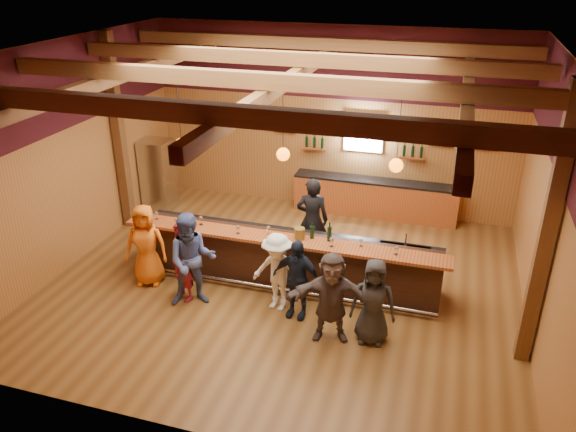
{
  "coord_description": "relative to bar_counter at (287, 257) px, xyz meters",
  "views": [
    {
      "loc": [
        2.84,
        -9.08,
        5.95
      ],
      "look_at": [
        0.0,
        0.3,
        1.35
      ],
      "focal_mm": 35.0,
      "sensor_mm": 36.0,
      "label": 1
    }
  ],
  "objects": [
    {
      "name": "pendant_lights",
      "position": [
        -0.02,
        -0.15,
        2.19
      ],
      "size": [
        4.24,
        0.24,
        1.37
      ],
      "color": "black",
      "rests_on": "room"
    },
    {
      "name": "customer_white",
      "position": [
        0.12,
        -0.98,
        0.24
      ],
      "size": [
        1.08,
        0.77,
        1.52
      ],
      "primitive_type": "imported",
      "rotation": [
        0.0,
        0.0,
        -0.23
      ],
      "color": "white",
      "rests_on": "ground"
    },
    {
      "name": "bottle_b",
      "position": [
        0.88,
        -0.17,
        0.73
      ],
      "size": [
        0.08,
        0.08,
        0.37
      ],
      "color": "black",
      "rests_on": "bar_counter"
    },
    {
      "name": "glass_g",
      "position": [
        1.48,
        -0.22,
        0.7
      ],
      "size": [
        0.07,
        0.07,
        0.16
      ],
      "color": "silver",
      "rests_on": "bar_counter"
    },
    {
      "name": "framed_pictures",
      "position": [
        1.65,
        3.79,
        1.58
      ],
      "size": [
        5.35,
        0.05,
        0.45
      ],
      "color": "black",
      "rests_on": "room"
    },
    {
      "name": "stainless_fridge",
      "position": [
        -4.12,
        2.45,
        0.38
      ],
      "size": [
        0.7,
        0.7,
        1.8
      ],
      "primitive_type": "cube",
      "color": "silver",
      "rests_on": "ground"
    },
    {
      "name": "glass_a",
      "position": [
        -2.65,
        -0.26,
        0.71
      ],
      "size": [
        0.07,
        0.07,
        0.17
      ],
      "color": "silver",
      "rests_on": "bar_counter"
    },
    {
      "name": "customer_denim",
      "position": [
        -1.41,
        -1.26,
        0.39
      ],
      "size": [
        1.09,
        0.99,
        1.82
      ],
      "primitive_type": "imported",
      "rotation": [
        0.0,
        0.0,
        0.41
      ],
      "color": "#4C5D99",
      "rests_on": "ground"
    },
    {
      "name": "customer_dark",
      "position": [
        1.92,
        -1.43,
        0.24
      ],
      "size": [
        0.79,
        0.55,
        1.53
      ],
      "primitive_type": "imported",
      "rotation": [
        0.0,
        0.0,
        0.09
      ],
      "color": "#292A2C",
      "rests_on": "ground"
    },
    {
      "name": "customer_navy",
      "position": [
        0.52,
        -1.09,
        0.24
      ],
      "size": [
        0.92,
        0.44,
        1.52
      ],
      "primitive_type": "imported",
      "rotation": [
        0.0,
        0.0,
        -0.08
      ],
      "color": "#181F30",
      "rests_on": "ground"
    },
    {
      "name": "bar_counter",
      "position": [
        0.0,
        0.0,
        0.0
      ],
      "size": [
        6.3,
        1.07,
        1.11
      ],
      "color": "black",
      "rests_on": "ground"
    },
    {
      "name": "ice_bucket",
      "position": [
        0.33,
        -0.24,
        0.69
      ],
      "size": [
        0.2,
        0.2,
        0.21
      ],
      "primitive_type": "cylinder",
      "color": "brown",
      "rests_on": "bar_counter"
    },
    {
      "name": "window",
      "position": [
        0.78,
        3.8,
        1.53
      ],
      "size": [
        0.95,
        0.09,
        0.95
      ],
      "color": "silver",
      "rests_on": "room"
    },
    {
      "name": "glass_c",
      "position": [
        -1.69,
        -0.24,
        0.72
      ],
      "size": [
        0.08,
        0.08,
        0.19
      ],
      "color": "silver",
      "rests_on": "bar_counter"
    },
    {
      "name": "glass_d",
      "position": [
        -0.85,
        -0.38,
        0.71
      ],
      "size": [
        0.08,
        0.08,
        0.17
      ],
      "color": "silver",
      "rests_on": "bar_counter"
    },
    {
      "name": "customer_redvest",
      "position": [
        -1.66,
        -1.16,
        0.27
      ],
      "size": [
        0.69,
        0.63,
        1.58
      ],
      "primitive_type": "imported",
      "rotation": [
        0.0,
        0.0,
        -0.56
      ],
      "color": "maroon",
      "rests_on": "ground"
    },
    {
      "name": "back_bar_cabinet",
      "position": [
        1.18,
        3.57,
        -0.05
      ],
      "size": [
        4.0,
        0.52,
        0.95
      ],
      "color": "#93411A",
      "rests_on": "ground"
    },
    {
      "name": "wine_shelves",
      "position": [
        0.78,
        3.73,
        1.1
      ],
      "size": [
        3.0,
        0.18,
        0.3
      ],
      "color": "#93411A",
      "rests_on": "room"
    },
    {
      "name": "bartender",
      "position": [
        0.25,
        1.0,
        0.4
      ],
      "size": [
        0.72,
        0.53,
        1.84
      ],
      "primitive_type": "imported",
      "rotation": [
        0.0,
        0.0,
        3.28
      ],
      "color": "black",
      "rests_on": "ground"
    },
    {
      "name": "customer_brown",
      "position": [
        1.24,
        -1.55,
        0.29
      ],
      "size": [
        1.57,
        0.8,
        1.61
      ],
      "primitive_type": "imported",
      "rotation": [
        0.0,
        0.0,
        0.23
      ],
      "color": "#554744",
      "rests_on": "ground"
    },
    {
      "name": "glass_h",
      "position": [
        2.13,
        -0.34,
        0.71
      ],
      "size": [
        0.07,
        0.07,
        0.17
      ],
      "color": "silver",
      "rests_on": "bar_counter"
    },
    {
      "name": "customer_orange",
      "position": [
        -2.59,
        -0.86,
        0.31
      ],
      "size": [
        0.92,
        0.72,
        1.66
      ],
      "primitive_type": "imported",
      "rotation": [
        0.0,
        0.0,
        0.27
      ],
      "color": "orange",
      "rests_on": "ground"
    },
    {
      "name": "bottle_a",
      "position": [
        0.55,
        -0.17,
        0.72
      ],
      "size": [
        0.07,
        0.07,
        0.33
      ],
      "color": "black",
      "rests_on": "bar_counter"
    },
    {
      "name": "glass_b",
      "position": [
        -2.15,
        -0.4,
        0.7
      ],
      "size": [
        0.07,
        0.07,
        0.16
      ],
      "color": "silver",
      "rests_on": "bar_counter"
    },
    {
      "name": "room",
      "position": [
        -0.02,
        -0.09,
        2.69
      ],
      "size": [
        9.04,
        9.0,
        4.52
      ],
      "color": "brown",
      "rests_on": "ground"
    },
    {
      "name": "glass_f",
      "position": [
        0.97,
        -0.39,
        0.73
      ],
      "size": [
        0.09,
        0.09,
        0.19
      ],
      "color": "silver",
      "rests_on": "bar_counter"
    },
    {
      "name": "glass_e",
      "position": [
        -0.28,
        -0.26,
        0.72
      ],
      "size": [
        0.08,
        0.08,
        0.18
      ],
      "color": "silver",
      "rests_on": "bar_counter"
    }
  ]
}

